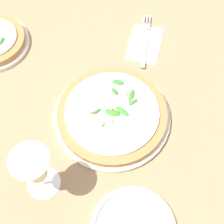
{
  "coord_description": "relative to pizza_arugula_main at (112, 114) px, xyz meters",
  "views": [
    {
      "loc": [
        -0.39,
        -0.13,
        0.74
      ],
      "look_at": [
        -0.02,
        -0.01,
        0.03
      ],
      "focal_mm": 50.0,
      "sensor_mm": 36.0,
      "label": 1
    }
  ],
  "objects": [
    {
      "name": "wine_glass",
      "position": [
        -0.22,
        0.1,
        0.09
      ],
      "size": [
        0.08,
        0.08,
        0.16
      ],
      "color": "white",
      "rests_on": "ground_plane"
    },
    {
      "name": "fork",
      "position": [
        0.28,
        -0.01,
        -0.01
      ],
      "size": [
        0.21,
        0.06,
        0.0
      ],
      "rotation": [
        0.0,
        0.0,
        0.2
      ],
      "color": "silver",
      "rests_on": "ground_plane"
    },
    {
      "name": "pizza_arugula_main",
      "position": [
        0.0,
        0.0,
        0.0
      ],
      "size": [
        0.31,
        0.31,
        0.05
      ],
      "color": "silver",
      "rests_on": "ground_plane"
    },
    {
      "name": "napkin",
      "position": [
        0.27,
        -0.02,
        -0.01
      ],
      "size": [
        0.15,
        0.1,
        0.01
      ],
      "rotation": [
        0.0,
        0.0,
        0.07
      ],
      "color": "white",
      "rests_on": "ground_plane"
    },
    {
      "name": "ground_plane",
      "position": [
        0.02,
        0.01,
        -0.02
      ],
      "size": [
        6.0,
        6.0,
        0.0
      ],
      "primitive_type": "plane",
      "color": "#9E7A56"
    }
  ]
}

